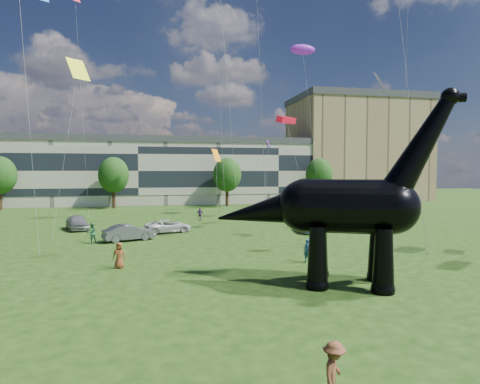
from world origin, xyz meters
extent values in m
plane|color=#16330C|center=(0.00, 0.00, 0.00)|extent=(220.00, 220.00, 0.00)
cube|color=beige|center=(-8.00, 62.00, 6.00)|extent=(78.00, 11.00, 12.00)
cube|color=tan|center=(40.00, 65.00, 11.00)|extent=(28.00, 18.00, 22.00)
cylinder|color=#382314|center=(-30.00, 53.00, 1.60)|extent=(0.56, 0.56, 3.20)
ellipsoid|color=#14380F|center=(-30.00, 53.00, 6.32)|extent=(5.20, 5.20, 6.24)
cylinder|color=#382314|center=(-12.00, 53.00, 1.60)|extent=(0.56, 0.56, 3.20)
ellipsoid|color=#14380F|center=(-12.00, 53.00, 6.32)|extent=(5.20, 5.20, 6.24)
cylinder|color=#382314|center=(8.00, 53.00, 1.60)|extent=(0.56, 0.56, 3.20)
ellipsoid|color=#14380F|center=(8.00, 53.00, 6.32)|extent=(5.20, 5.20, 6.24)
cylinder|color=#382314|center=(26.00, 53.00, 1.60)|extent=(0.56, 0.56, 3.20)
ellipsoid|color=#14380F|center=(26.00, 53.00, 6.32)|extent=(5.20, 5.20, 6.24)
cone|color=black|center=(4.15, 0.88, 1.72)|extent=(1.57, 1.57, 3.44)
sphere|color=black|center=(4.15, 0.88, 0.21)|extent=(1.26, 1.26, 1.26)
cone|color=black|center=(5.18, 3.18, 1.72)|extent=(1.57, 1.57, 3.44)
sphere|color=black|center=(5.18, 3.18, 0.21)|extent=(1.26, 1.26, 1.26)
cone|color=black|center=(7.28, -0.53, 1.72)|extent=(1.57, 1.57, 3.44)
sphere|color=black|center=(7.28, -0.53, 0.21)|extent=(1.26, 1.26, 1.26)
cone|color=black|center=(8.31, 1.77, 1.72)|extent=(1.57, 1.57, 3.44)
sphere|color=black|center=(8.31, 1.77, 0.21)|extent=(1.26, 1.26, 1.26)
cylinder|color=black|center=(6.13, 1.37, 4.47)|extent=(5.65, 4.79, 3.09)
sphere|color=black|center=(3.93, 2.36, 4.47)|extent=(3.09, 3.09, 3.09)
sphere|color=black|center=(8.32, 0.39, 4.47)|extent=(2.98, 2.98, 2.98)
cone|color=black|center=(9.60, -0.18, 7.78)|extent=(4.64, 3.33, 6.06)
sphere|color=black|center=(10.87, -0.75, 10.41)|extent=(0.96, 0.96, 0.96)
cylinder|color=black|center=(11.19, -0.89, 10.35)|extent=(0.94, 0.79, 0.50)
cone|color=black|center=(1.78, 3.32, 4.08)|extent=(6.51, 4.67, 3.36)
imported|color=#ADADB2|center=(-13.22, 27.08, 0.83)|extent=(3.49, 5.25, 1.66)
imported|color=slate|center=(-7.13, 18.71, 0.76)|extent=(4.91, 3.17, 1.53)
imported|color=silver|center=(-3.39, 23.02, 0.67)|extent=(5.24, 3.33, 1.34)
imported|color=#595960|center=(11.55, 20.78, 0.82)|extent=(3.42, 5.99, 1.63)
cube|color=silver|center=(14.96, 30.11, 1.18)|extent=(4.00, 4.00, 0.13)
cone|color=silver|center=(14.96, 30.11, 2.03)|extent=(5.06, 5.06, 1.61)
cylinder|color=#999999|center=(13.95, 28.25, 0.59)|extent=(0.06, 0.06, 1.18)
cylinder|color=#999999|center=(16.82, 29.11, 0.59)|extent=(0.06, 0.06, 1.18)
cylinder|color=#999999|center=(13.09, 31.12, 0.59)|extent=(0.06, 0.06, 1.18)
cylinder|color=#999999|center=(15.97, 31.98, 0.59)|extent=(0.06, 0.06, 1.18)
cube|color=white|center=(17.31, 31.09, 1.18)|extent=(3.77, 3.77, 0.13)
cone|color=white|center=(17.31, 31.09, 2.04)|extent=(4.78, 4.78, 1.61)
cylinder|color=#999999|center=(15.55, 29.90, 0.59)|extent=(0.06, 0.06, 1.18)
cylinder|color=#999999|center=(18.50, 29.33, 0.59)|extent=(0.06, 0.06, 1.18)
cylinder|color=#999999|center=(16.11, 32.85, 0.59)|extent=(0.06, 0.06, 1.18)
cylinder|color=#999999|center=(19.07, 32.29, 0.59)|extent=(0.06, 0.06, 1.18)
imported|color=black|center=(11.39, 18.76, 0.79)|extent=(1.52, 1.11, 1.58)
imported|color=brown|center=(0.38, -9.46, 0.87)|extent=(1.18, 1.30, 1.75)
imported|color=navy|center=(5.93, 7.02, 0.82)|extent=(0.67, 0.72, 1.65)
imported|color=brown|center=(-6.98, 7.89, 0.87)|extent=(0.90, 0.64, 1.74)
imported|color=teal|center=(21.73, 32.15, 0.78)|extent=(0.59, 0.68, 1.57)
imported|color=olive|center=(8.76, 12.46, 0.78)|extent=(0.93, 1.16, 1.57)
imported|color=#2C7042|center=(-10.29, 18.05, 0.92)|extent=(1.12, 1.05, 1.83)
imported|color=#502E69|center=(0.92, 32.56, 0.85)|extent=(1.08, 0.79, 1.69)
cube|color=red|center=(12.03, 30.73, 13.13)|extent=(2.85, 2.33, 1.04)
plane|color=#E9F314|center=(-12.75, 26.97, 17.48)|extent=(3.12, 3.02, 2.45)
plane|color=black|center=(4.29, 39.87, 25.08)|extent=(1.52, 1.71, 1.31)
plane|color=#6919B0|center=(13.68, 45.02, 11.01)|extent=(1.03, 1.39, 1.22)
plane|color=orange|center=(4.73, 43.97, 8.99)|extent=(2.02, 2.09, 1.97)
plane|color=black|center=(14.62, 12.61, 14.31)|extent=(1.88, 1.82, 1.52)
ellipsoid|color=#7517A6|center=(14.00, 30.11, 22.07)|extent=(3.56, 3.14, 1.29)
camera|label=1|loc=(-4.36, -19.57, 6.47)|focal=30.00mm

